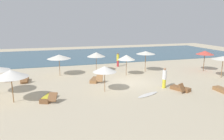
% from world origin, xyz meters
% --- Properties ---
extents(ground_plane, '(60.00, 60.00, 0.00)m').
position_xyz_m(ground_plane, '(0.00, 0.00, 0.00)').
color(ground_plane, beige).
extents(ocean_water, '(48.00, 16.00, 0.06)m').
position_xyz_m(ocean_water, '(0.00, 17.00, 0.03)').
color(ocean_water, '#3D6075').
rests_on(ocean_water, ground_plane).
extents(umbrella_0, '(1.73, 1.73, 2.08)m').
position_xyz_m(umbrella_0, '(0.39, 2.58, 1.83)').
color(umbrella_0, olive).
rests_on(umbrella_0, ground_plane).
extents(umbrella_1, '(2.19, 2.19, 2.21)m').
position_xyz_m(umbrella_1, '(-9.35, -2.15, 1.97)').
color(umbrella_1, olive).
rests_on(umbrella_1, ground_plane).
extents(umbrella_2, '(1.95, 1.95, 2.09)m').
position_xyz_m(umbrella_2, '(-2.10, 5.13, 1.86)').
color(umbrella_2, olive).
rests_on(umbrella_2, ground_plane).
extents(umbrella_3, '(2.01, 2.01, 2.23)m').
position_xyz_m(umbrella_3, '(2.92, 3.50, 2.07)').
color(umbrella_3, olive).
rests_on(umbrella_3, ground_plane).
extents(umbrella_4, '(1.79, 1.79, 2.00)m').
position_xyz_m(umbrella_4, '(-3.00, -1.74, 1.77)').
color(umbrella_4, olive).
rests_on(umbrella_4, ground_plane).
extents(umbrella_5, '(2.08, 2.08, 2.08)m').
position_xyz_m(umbrella_5, '(8.84, -0.93, 1.93)').
color(umbrella_5, olive).
rests_on(umbrella_5, ground_plane).
extents(umbrella_6, '(1.87, 1.87, 2.22)m').
position_xyz_m(umbrella_6, '(9.24, 1.99, 2.02)').
color(umbrella_6, brown).
rests_on(umbrella_6, ground_plane).
extents(umbrella_7, '(2.28, 2.28, 2.11)m').
position_xyz_m(umbrella_7, '(-6.01, 4.37, 1.91)').
color(umbrella_7, olive).
rests_on(umbrella_7, ground_plane).
extents(lounger_0, '(0.62, 1.71, 0.67)m').
position_xyz_m(lounger_0, '(5.60, -4.52, 0.17)').
color(lounger_0, olive).
rests_on(lounger_0, ground_plane).
extents(lounger_1, '(1.23, 1.76, 0.72)m').
position_xyz_m(lounger_1, '(-3.10, 1.19, 0.17)').
color(lounger_1, olive).
rests_on(lounger_1, ground_plane).
extents(lounger_2, '(1.22, 1.78, 0.69)m').
position_xyz_m(lounger_2, '(-7.13, -2.44, 0.18)').
color(lounger_2, brown).
rests_on(lounger_2, ground_plane).
extents(lounger_3, '(1.27, 1.73, 0.74)m').
position_xyz_m(lounger_3, '(2.70, -3.23, 0.17)').
color(lounger_3, brown).
rests_on(lounger_3, ground_plane).
extents(lounger_4, '(0.73, 1.72, 0.70)m').
position_xyz_m(lounger_4, '(-10.61, 4.08, 0.18)').
color(lounger_4, brown).
rests_on(lounger_4, ground_plane).
extents(lounger_5, '(0.61, 1.64, 0.74)m').
position_xyz_m(lounger_5, '(-9.16, 2.97, 0.17)').
color(lounger_5, brown).
rests_on(lounger_5, ground_plane).
extents(person_0, '(0.38, 0.38, 1.66)m').
position_xyz_m(person_0, '(1.84, -2.23, 0.84)').
color(person_0, yellow).
rests_on(person_0, ground_plane).
extents(person_1, '(0.41, 0.41, 1.67)m').
position_xyz_m(person_1, '(0.96, 6.95, 0.85)').
color(person_1, '#BF3338').
rests_on(person_1, ground_plane).
extents(surfboard, '(2.08, 1.25, 0.07)m').
position_xyz_m(surfboard, '(-0.17, -3.43, 0.04)').
color(surfboard, silver).
rests_on(surfboard, ground_plane).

